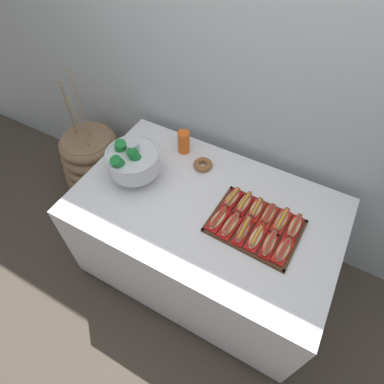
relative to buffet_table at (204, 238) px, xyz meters
name	(u,v)px	position (x,y,z in m)	size (l,w,h in m)	color
ground_plane	(203,265)	(0.00, 0.00, -0.40)	(10.00, 10.00, 0.00)	#4C4238
back_wall	(258,71)	(0.00, 0.59, 0.90)	(6.00, 0.10, 2.60)	#B2BCC1
buffet_table	(204,238)	(0.00, 0.00, 0.00)	(1.54, 0.95, 0.76)	silver
floor_vase	(96,166)	(-1.15, 0.24, -0.11)	(0.53, 0.53, 1.12)	#896B4C
serving_tray	(255,226)	(0.30, 0.00, 0.37)	(0.50, 0.38, 0.01)	#472B19
hot_dog_0	(218,219)	(0.11, -0.07, 0.39)	(0.08, 0.17, 0.06)	red
hot_dog_1	(230,225)	(0.19, -0.08, 0.39)	(0.08, 0.18, 0.06)	red
hot_dog_2	(243,231)	(0.26, -0.08, 0.40)	(0.06, 0.18, 0.07)	red
hot_dog_3	(256,238)	(0.34, -0.08, 0.39)	(0.07, 0.17, 0.06)	red
hot_dog_4	(269,244)	(0.41, -0.09, 0.40)	(0.06, 0.17, 0.06)	#B21414
hot_dog_5	(283,251)	(0.49, -0.09, 0.39)	(0.08, 0.16, 0.06)	red
hot_dog_6	(232,199)	(0.12, 0.09, 0.40)	(0.08, 0.17, 0.06)	#B21414
hot_dog_7	(244,204)	(0.19, 0.09, 0.40)	(0.07, 0.17, 0.06)	#B21414
hot_dog_8	(256,209)	(0.27, 0.09, 0.40)	(0.07, 0.15, 0.06)	red
hot_dog_9	(268,215)	(0.34, 0.08, 0.40)	(0.07, 0.16, 0.06)	red
hot_dog_10	(281,221)	(0.42, 0.08, 0.40)	(0.08, 0.19, 0.06)	red
hot_dog_11	(294,227)	(0.49, 0.08, 0.40)	(0.07, 0.18, 0.06)	#B21414
punch_bowl	(132,161)	(-0.49, -0.01, 0.50)	(0.32, 0.32, 0.25)	silver
cup_stack	(184,142)	(-0.33, 0.33, 0.44)	(0.08, 0.08, 0.16)	#EA5B19
donut	(203,165)	(-0.16, 0.26, 0.38)	(0.12, 0.12, 0.04)	brown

